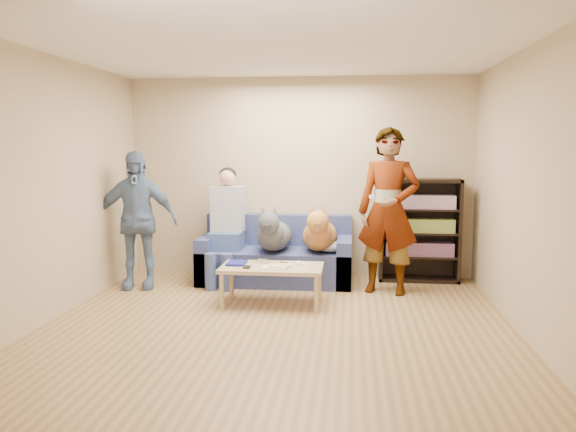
# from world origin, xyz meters

# --- Properties ---
(ground) EXTENTS (5.00, 5.00, 0.00)m
(ground) POSITION_xyz_m (0.00, 0.00, 0.00)
(ground) COLOR olive
(ground) RESTS_ON ground
(ceiling) EXTENTS (5.00, 5.00, 0.00)m
(ceiling) POSITION_xyz_m (0.00, 0.00, 2.60)
(ceiling) COLOR white
(ceiling) RESTS_ON ground
(wall_back) EXTENTS (4.50, 0.00, 4.50)m
(wall_back) POSITION_xyz_m (0.00, 2.50, 1.30)
(wall_back) COLOR tan
(wall_back) RESTS_ON ground
(wall_front) EXTENTS (4.50, 0.00, 4.50)m
(wall_front) POSITION_xyz_m (0.00, -2.50, 1.30)
(wall_front) COLOR tan
(wall_front) RESTS_ON ground
(wall_left) EXTENTS (0.00, 5.00, 5.00)m
(wall_left) POSITION_xyz_m (-2.25, 0.00, 1.30)
(wall_left) COLOR tan
(wall_left) RESTS_ON ground
(wall_right) EXTENTS (0.00, 5.00, 5.00)m
(wall_right) POSITION_xyz_m (2.25, 0.00, 1.30)
(wall_right) COLOR tan
(wall_right) RESTS_ON ground
(blanket) EXTENTS (0.39, 0.33, 0.13)m
(blanket) POSITION_xyz_m (0.44, 1.91, 0.49)
(blanket) COLOR #ACACB1
(blanket) RESTS_ON sofa
(person_standing_right) EXTENTS (0.79, 0.61, 1.93)m
(person_standing_right) POSITION_xyz_m (1.11, 1.67, 0.96)
(person_standing_right) COLOR gray
(person_standing_right) RESTS_ON ground
(person_standing_left) EXTENTS (1.02, 0.56, 1.66)m
(person_standing_left) POSITION_xyz_m (-1.88, 1.58, 0.83)
(person_standing_left) COLOR #6881A7
(person_standing_left) RESTS_ON ground
(held_controller) EXTENTS (0.06, 0.14, 0.03)m
(held_controller) POSITION_xyz_m (0.91, 1.47, 1.14)
(held_controller) COLOR silver
(held_controller) RESTS_ON person_standing_right
(notebook_blue) EXTENTS (0.20, 0.26, 0.03)m
(notebook_blue) POSITION_xyz_m (-0.56, 1.10, 0.43)
(notebook_blue) COLOR navy
(notebook_blue) RESTS_ON coffee_table
(papers) EXTENTS (0.26, 0.20, 0.02)m
(papers) POSITION_xyz_m (-0.11, 0.95, 0.43)
(papers) COLOR white
(papers) RESTS_ON coffee_table
(magazine) EXTENTS (0.22, 0.17, 0.01)m
(magazine) POSITION_xyz_m (-0.08, 0.97, 0.44)
(magazine) COLOR #B4B390
(magazine) RESTS_ON coffee_table
(camera_silver) EXTENTS (0.11, 0.06, 0.05)m
(camera_silver) POSITION_xyz_m (-0.28, 1.17, 0.45)
(camera_silver) COLOR #B0B0B5
(camera_silver) RESTS_ON coffee_table
(controller_a) EXTENTS (0.04, 0.13, 0.03)m
(controller_a) POSITION_xyz_m (0.12, 1.15, 0.43)
(controller_a) COLOR white
(controller_a) RESTS_ON coffee_table
(controller_b) EXTENTS (0.09, 0.06, 0.03)m
(controller_b) POSITION_xyz_m (0.20, 1.07, 0.43)
(controller_b) COLOR white
(controller_b) RESTS_ON coffee_table
(headphone_cup_a) EXTENTS (0.07, 0.07, 0.02)m
(headphone_cup_a) POSITION_xyz_m (0.04, 1.03, 0.43)
(headphone_cup_a) COLOR silver
(headphone_cup_a) RESTS_ON coffee_table
(headphone_cup_b) EXTENTS (0.07, 0.07, 0.02)m
(headphone_cup_b) POSITION_xyz_m (0.04, 1.11, 0.43)
(headphone_cup_b) COLOR white
(headphone_cup_b) RESTS_ON coffee_table
(pen_orange) EXTENTS (0.13, 0.06, 0.01)m
(pen_orange) POSITION_xyz_m (-0.18, 0.89, 0.42)
(pen_orange) COLOR orange
(pen_orange) RESTS_ON coffee_table
(pen_black) EXTENTS (0.13, 0.08, 0.01)m
(pen_black) POSITION_xyz_m (-0.04, 1.23, 0.42)
(pen_black) COLOR black
(pen_black) RESTS_ON coffee_table
(wallet) EXTENTS (0.07, 0.12, 0.02)m
(wallet) POSITION_xyz_m (-0.41, 0.93, 0.43)
(wallet) COLOR black
(wallet) RESTS_ON coffee_table
(sofa) EXTENTS (1.90, 0.85, 0.82)m
(sofa) POSITION_xyz_m (-0.25, 2.10, 0.28)
(sofa) COLOR #515B93
(sofa) RESTS_ON ground
(person_seated) EXTENTS (0.40, 0.73, 1.47)m
(person_seated) POSITION_xyz_m (-0.87, 1.97, 0.77)
(person_seated) COLOR #415990
(person_seated) RESTS_ON sofa
(dog_gray) EXTENTS (0.42, 1.25, 0.60)m
(dog_gray) POSITION_xyz_m (-0.25, 1.87, 0.64)
(dog_gray) COLOR #45474E
(dog_gray) RESTS_ON sofa
(dog_tan) EXTENTS (0.43, 1.17, 0.62)m
(dog_tan) POSITION_xyz_m (0.30, 1.95, 0.64)
(dog_tan) COLOR #AC7D34
(dog_tan) RESTS_ON sofa
(coffee_table) EXTENTS (1.10, 0.60, 0.42)m
(coffee_table) POSITION_xyz_m (-0.16, 1.05, 0.37)
(coffee_table) COLOR tan
(coffee_table) RESTS_ON ground
(bookshelf) EXTENTS (1.00, 0.34, 1.30)m
(bookshelf) POSITION_xyz_m (1.55, 2.33, 0.68)
(bookshelf) COLOR black
(bookshelf) RESTS_ON ground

